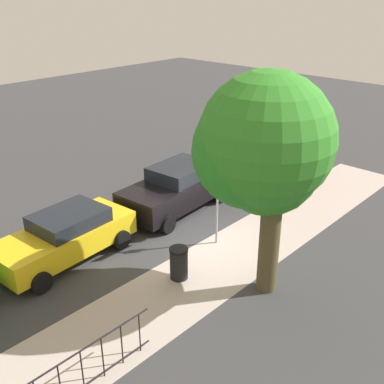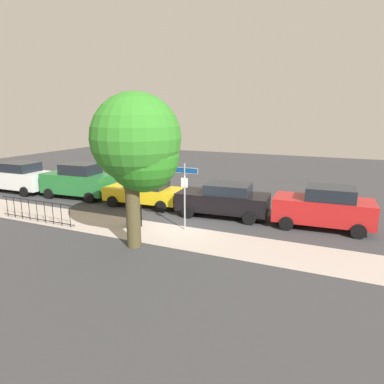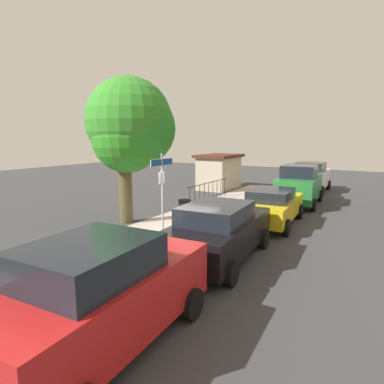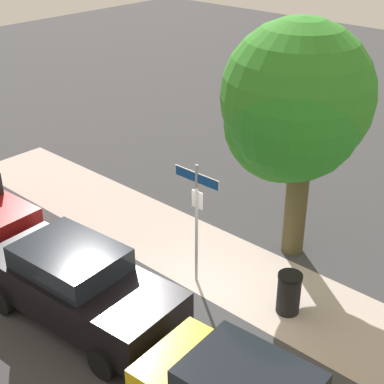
{
  "view_description": "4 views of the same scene",
  "coord_description": "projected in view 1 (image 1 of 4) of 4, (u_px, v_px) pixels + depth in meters",
  "views": [
    {
      "loc": [
        9.97,
        8.84,
        7.81
      ],
      "look_at": [
        0.22,
        -0.18,
        1.84
      ],
      "focal_mm": 43.31,
      "sensor_mm": 36.0,
      "label": 1
    },
    {
      "loc": [
        -6.79,
        13.88,
        5.24
      ],
      "look_at": [
        -0.41,
        -0.23,
        1.64
      ],
      "focal_mm": 32.19,
      "sensor_mm": 36.0,
      "label": 2
    },
    {
      "loc": [
        -9.73,
        -6.47,
        3.61
      ],
      "look_at": [
        0.58,
        -0.29,
        1.61
      ],
      "focal_mm": 30.87,
      "sensor_mm": 36.0,
      "label": 3
    },
    {
      "loc": [
        7.28,
        -8.13,
        8.35
      ],
      "look_at": [
        -0.74,
        0.69,
        2.14
      ],
      "focal_mm": 54.28,
      "sensor_mm": 36.0,
      "label": 4
    }
  ],
  "objects": [
    {
      "name": "car_black",
      "position": [
        177.0,
        187.0,
        17.27
      ],
      "size": [
        4.73,
        2.38,
        1.72
      ],
      "rotation": [
        0.0,
        0.0,
        0.08
      ],
      "color": "black",
      "rests_on": "ground_plane"
    },
    {
      "name": "ground_plane",
      "position": [
        201.0,
        242.0,
        15.36
      ],
      "size": [
        60.0,
        60.0,
        0.0
      ],
      "primitive_type": "plane",
      "color": "#38383A"
    },
    {
      "name": "sidewalk_strip",
      "position": [
        188.0,
        284.0,
        13.21
      ],
      "size": [
        24.0,
        2.6,
        0.0
      ],
      "primitive_type": "cube",
      "color": "#B3A39A",
      "rests_on": "ground_plane"
    },
    {
      "name": "car_yellow",
      "position": [
        65.0,
        236.0,
        14.15
      ],
      "size": [
        4.53,
        2.27,
        1.51
      ],
      "rotation": [
        0.0,
        0.0,
        0.07
      ],
      "color": "gold",
      "rests_on": "ground_plane"
    },
    {
      "name": "trash_bin",
      "position": [
        179.0,
        263.0,
        13.29
      ],
      "size": [
        0.55,
        0.55,
        0.98
      ],
      "color": "black",
      "rests_on": "ground_plane"
    },
    {
      "name": "shade_tree",
      "position": [
        262.0,
        150.0,
        11.7
      ],
      "size": [
        3.49,
        3.58,
        6.02
      ],
      "color": "#4A4227",
      "rests_on": "ground_plane"
    },
    {
      "name": "car_red",
      "position": [
        250.0,
        153.0,
        20.52
      ],
      "size": [
        4.47,
        2.32,
        1.96
      ],
      "rotation": [
        0.0,
        0.0,
        0.06
      ],
      "color": "red",
      "rests_on": "ground_plane"
    },
    {
      "name": "iron_fence",
      "position": [
        60.0,
        384.0,
        9.18
      ],
      "size": [
        4.7,
        0.04,
        1.07
      ],
      "color": "black",
      "rests_on": "ground_plane"
    },
    {
      "name": "street_sign",
      "position": [
        218.0,
        184.0,
        14.47
      ],
      "size": [
        1.28,
        0.07,
        3.06
      ],
      "color": "#9EA0A5",
      "rests_on": "ground_plane"
    }
  ]
}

